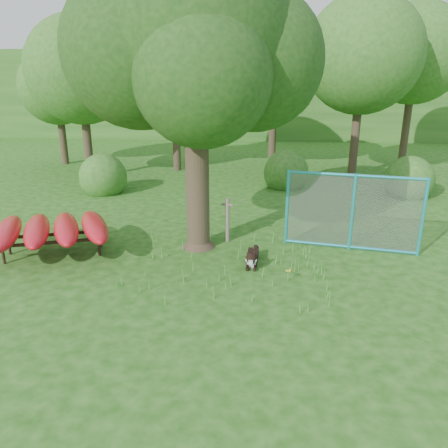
# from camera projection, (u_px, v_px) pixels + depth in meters

# --- Properties ---
(ground) EXTENTS (80.00, 80.00, 0.00)m
(ground) POSITION_uv_depth(u_px,v_px,m) (210.00, 286.00, 9.37)
(ground) COLOR #194B0F
(ground) RESTS_ON ground
(oak_tree) EXTENTS (6.00, 5.28, 7.38)m
(oak_tree) POSITION_uv_depth(u_px,v_px,m) (193.00, 46.00, 9.97)
(oak_tree) COLOR #372A1E
(oak_tree) RESTS_ON ground
(wooden_post) EXTENTS (0.33, 0.16, 1.22)m
(wooden_post) POSITION_uv_depth(u_px,v_px,m) (227.00, 219.00, 11.69)
(wooden_post) COLOR #695D4E
(wooden_post) RESTS_ON ground
(kayak_rack) EXTENTS (3.55, 3.19, 0.89)m
(kayak_rack) POSITION_uv_depth(u_px,v_px,m) (52.00, 230.00, 10.76)
(kayak_rack) COLOR black
(kayak_rack) RESTS_ON ground
(husky_dog) EXTENTS (0.31, 1.11, 0.49)m
(husky_dog) POSITION_uv_depth(u_px,v_px,m) (252.00, 258.00, 10.37)
(husky_dog) COLOR black
(husky_dog) RESTS_ON ground
(fence_section) EXTENTS (3.36, 0.72, 3.32)m
(fence_section) POSITION_uv_depth(u_px,v_px,m) (352.00, 212.00, 11.05)
(fence_section) COLOR #29A8BF
(fence_section) RESTS_ON ground
(wildflower_clump) EXTENTS (0.12, 0.10, 0.26)m
(wildflower_clump) POSITION_uv_depth(u_px,v_px,m) (288.00, 272.00, 9.55)
(wildflower_clump) COLOR #4D9B32
(wildflower_clump) RESTS_ON ground
(bg_tree_a) EXTENTS (4.40, 4.40, 6.70)m
(bg_tree_a) POSITION_uv_depth(u_px,v_px,m) (80.00, 70.00, 17.90)
(bg_tree_a) COLOR #372A1E
(bg_tree_a) RESTS_ON ground
(bg_tree_b) EXTENTS (5.20, 5.20, 8.22)m
(bg_tree_b) POSITION_uv_depth(u_px,v_px,m) (173.00, 44.00, 19.13)
(bg_tree_b) COLOR #372A1E
(bg_tree_b) RESTS_ON ground
(bg_tree_c) EXTENTS (4.00, 4.00, 6.12)m
(bg_tree_c) POSITION_uv_depth(u_px,v_px,m) (274.00, 80.00, 20.18)
(bg_tree_c) COLOR #372A1E
(bg_tree_c) RESTS_ON ground
(bg_tree_d) EXTENTS (4.80, 4.80, 7.50)m
(bg_tree_d) POSITION_uv_depth(u_px,v_px,m) (363.00, 55.00, 17.69)
(bg_tree_d) COLOR #372A1E
(bg_tree_d) RESTS_ON ground
(bg_tree_e) EXTENTS (4.60, 4.60, 7.55)m
(bg_tree_e) POSITION_uv_depth(u_px,v_px,m) (416.00, 54.00, 20.22)
(bg_tree_e) COLOR #372A1E
(bg_tree_e) RESTS_ON ground
(bg_tree_f) EXTENTS (3.60, 3.60, 5.55)m
(bg_tree_f) POSITION_uv_depth(u_px,v_px,m) (57.00, 88.00, 21.18)
(bg_tree_f) COLOR #372A1E
(bg_tree_f) RESTS_ON ground
(shrub_left) EXTENTS (1.80, 1.80, 1.80)m
(shrub_left) POSITION_uv_depth(u_px,v_px,m) (104.00, 192.00, 16.86)
(shrub_left) COLOR #2B611F
(shrub_left) RESTS_ON ground
(shrub_right) EXTENTS (1.80, 1.80, 1.80)m
(shrub_right) POSITION_uv_depth(u_px,v_px,m) (407.00, 196.00, 16.38)
(shrub_right) COLOR #2B611F
(shrub_right) RESTS_ON ground
(shrub_mid) EXTENTS (1.80, 1.80, 1.80)m
(shrub_mid) POSITION_uv_depth(u_px,v_px,m) (285.00, 187.00, 17.69)
(shrub_mid) COLOR #2B611F
(shrub_mid) RESTS_ON ground
(wooded_hillside) EXTENTS (80.00, 12.00, 6.00)m
(wooded_hillside) POSITION_uv_depth(u_px,v_px,m) (251.00, 93.00, 34.81)
(wooded_hillside) COLOR #2B611F
(wooded_hillside) RESTS_ON ground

